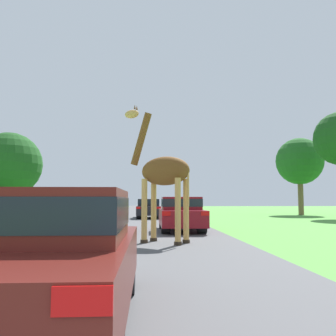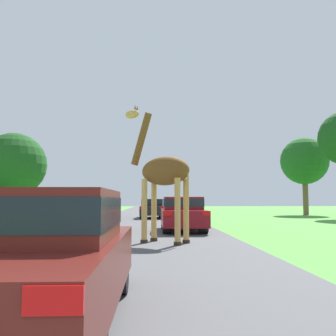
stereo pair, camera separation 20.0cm
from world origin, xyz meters
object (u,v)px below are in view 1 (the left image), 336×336
car_queue_left (149,208)px  tree_centre_back (9,164)px  car_queue_right (58,228)px  giraffe_near_road (163,175)px  car_lead_maroon (48,253)px  car_far_ahead (181,213)px  tree_right_cluster (300,162)px

car_queue_left → tree_centre_back: (-11.55, 2.09, 3.55)m
car_queue_right → car_queue_left: bearing=83.1°
giraffe_near_road → car_queue_right: (-2.73, -2.66, -1.51)m
tree_centre_back → car_lead_maroon: bearing=-68.1°
car_queue_right → car_far_ahead: (3.74, 7.08, 0.10)m
car_lead_maroon → tree_right_cluster: 33.14m
giraffe_near_road → car_far_ahead: 4.75m
car_queue_right → car_queue_left: car_queue_left is taller
giraffe_near_road → tree_right_cluster: (14.03, 21.33, 2.85)m
car_queue_right → car_far_ahead: bearing=62.1°
tree_centre_back → tree_right_cluster: bearing=6.9°
giraffe_near_road → car_lead_maroon: giraffe_near_road is taller
giraffe_near_road → car_queue_right: giraffe_near_road is taller
giraffe_near_road → car_far_ahead: giraffe_near_road is taller
giraffe_near_road → tree_centre_back: (-11.99, 18.19, 2.11)m
giraffe_near_road → car_queue_left: (-0.44, 16.11, -1.44)m
car_lead_maroon → tree_centre_back: bearing=111.9°
car_queue_right → car_queue_left: 18.90m
car_queue_right → car_far_ahead: car_far_ahead is taller
car_lead_maroon → tree_centre_back: size_ratio=0.61×
tree_right_cluster → car_queue_right: bearing=-124.9°
car_lead_maroon → car_queue_left: car_lead_maroon is taller
car_queue_left → car_queue_right: bearing=-96.9°
car_far_ahead → tree_right_cluster: (13.01, 16.91, 4.27)m
car_far_ahead → tree_centre_back: size_ratio=0.59×
giraffe_near_road → car_queue_right: bearing=164.6°
car_far_ahead → tree_centre_back: 19.27m
car_lead_maroon → car_far_ahead: bearing=77.6°
car_queue_right → car_far_ahead: 8.00m
car_far_ahead → tree_right_cluster: tree_right_cluster is taller
giraffe_near_road → tree_right_cluster: tree_right_cluster is taller
car_queue_left → tree_right_cluster: bearing=19.8°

